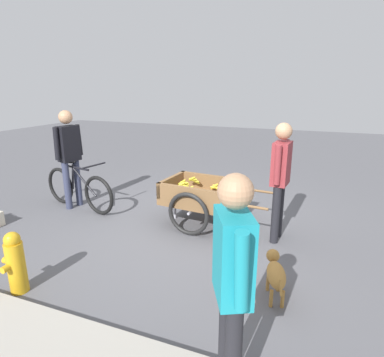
% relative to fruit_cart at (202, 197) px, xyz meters
% --- Properties ---
extents(ground_plane, '(24.00, 24.00, 0.00)m').
position_rel_fruit_cart_xyz_m(ground_plane, '(0.18, 0.20, -0.44)').
color(ground_plane, '#56565B').
extents(fruit_cart, '(1.72, 1.00, 0.73)m').
position_rel_fruit_cart_xyz_m(fruit_cart, '(0.00, 0.00, 0.00)').
color(fruit_cart, brown).
rests_on(fruit_cart, ground).
extents(vendor_person, '(0.23, 0.58, 1.62)m').
position_rel_fruit_cart_xyz_m(vendor_person, '(-1.14, 0.11, 0.53)').
color(vendor_person, black).
rests_on(vendor_person, ground).
extents(bicycle, '(1.64, 0.52, 0.85)m').
position_rel_fruit_cart_xyz_m(bicycle, '(2.19, 0.15, -0.08)').
color(bicycle, black).
rests_on(bicycle, ground).
extents(cyclist_person, '(0.27, 0.53, 1.68)m').
position_rel_fruit_cart_xyz_m(cyclist_person, '(2.34, 0.12, 0.58)').
color(cyclist_person, '#333851').
rests_on(cyclist_person, ground).
extents(dog, '(0.29, 0.66, 0.40)m').
position_rel_fruit_cart_xyz_m(dog, '(-1.30, 1.43, -0.17)').
color(dog, '#AD7A38').
rests_on(dog, ground).
extents(fire_hydrant, '(0.25, 0.25, 0.67)m').
position_rel_fruit_cart_xyz_m(fire_hydrant, '(1.19, 2.31, -0.10)').
color(fire_hydrant, gold).
rests_on(fire_hydrant, ground).
extents(bystander_person, '(0.33, 0.53, 1.60)m').
position_rel_fruit_cart_xyz_m(bystander_person, '(-1.15, 2.66, 0.52)').
color(bystander_person, black).
rests_on(bystander_person, ground).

